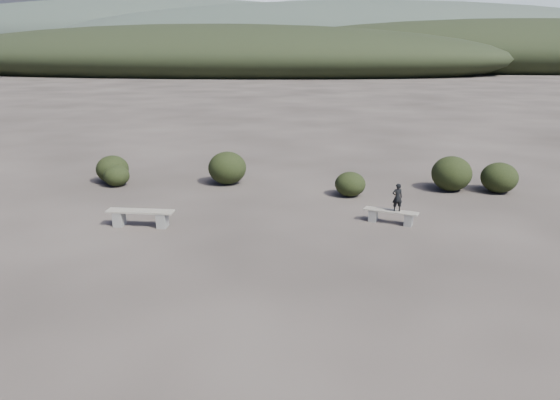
# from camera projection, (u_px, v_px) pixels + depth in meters

# --- Properties ---
(ground) EXTENTS (1200.00, 1200.00, 0.00)m
(ground) POSITION_uv_depth(u_px,v_px,m) (242.00, 290.00, 12.13)
(ground) COLOR #2C2622
(ground) RESTS_ON ground
(bench_left) EXTENTS (2.01, 0.46, 0.50)m
(bench_left) POSITION_uv_depth(u_px,v_px,m) (141.00, 217.00, 16.27)
(bench_left) COLOR slate
(bench_left) RESTS_ON ground
(bench_right) EXTENTS (1.66, 0.80, 0.41)m
(bench_right) POSITION_uv_depth(u_px,v_px,m) (391.00, 216.00, 16.56)
(bench_right) COLOR slate
(bench_right) RESTS_ON ground
(seated_person) EXTENTS (0.35, 0.27, 0.86)m
(seated_person) POSITION_uv_depth(u_px,v_px,m) (397.00, 197.00, 16.33)
(seated_person) COLOR black
(seated_person) RESTS_ON bench_right
(shrub_a) EXTENTS (0.98, 0.98, 0.80)m
(shrub_a) POSITION_uv_depth(u_px,v_px,m) (117.00, 176.00, 20.87)
(shrub_a) COLOR black
(shrub_a) RESTS_ON ground
(shrub_b) EXTENTS (1.48, 1.48, 1.26)m
(shrub_b) POSITION_uv_depth(u_px,v_px,m) (227.00, 168.00, 21.14)
(shrub_b) COLOR black
(shrub_b) RESTS_ON ground
(shrub_c) EXTENTS (1.10, 1.10, 0.88)m
(shrub_c) POSITION_uv_depth(u_px,v_px,m) (350.00, 184.00, 19.49)
(shrub_c) COLOR black
(shrub_c) RESTS_ON ground
(shrub_d) EXTENTS (1.47, 1.47, 1.29)m
(shrub_d) POSITION_uv_depth(u_px,v_px,m) (452.00, 174.00, 20.17)
(shrub_d) COLOR black
(shrub_d) RESTS_ON ground
(shrub_e) EXTENTS (1.33, 1.33, 1.11)m
(shrub_e) POSITION_uv_depth(u_px,v_px,m) (499.00, 178.00, 19.94)
(shrub_e) COLOR black
(shrub_e) RESTS_ON ground
(shrub_f) EXTENTS (1.26, 1.26, 1.07)m
(shrub_f) POSITION_uv_depth(u_px,v_px,m) (112.00, 169.00, 21.39)
(shrub_f) COLOR black
(shrub_f) RESTS_ON ground
(mountain_ridges) EXTENTS (500.00, 400.00, 56.00)m
(mountain_ridges) POSITION_uv_depth(u_px,v_px,m) (337.00, 34.00, 333.25)
(mountain_ridges) COLOR black
(mountain_ridges) RESTS_ON ground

